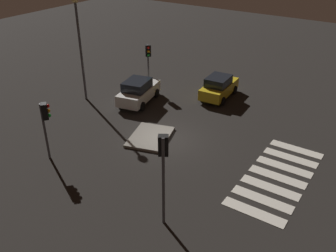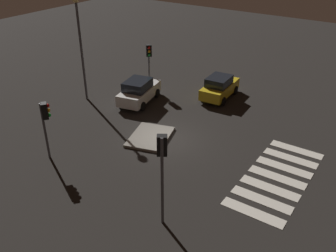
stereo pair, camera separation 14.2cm
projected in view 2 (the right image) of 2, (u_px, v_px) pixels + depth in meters
ground_plane at (168, 139)px, 24.18m from camera, size 80.00×80.00×0.00m
traffic_island at (150, 137)px, 24.28m from camera, size 3.79×3.24×0.18m
car_yellow at (220, 87)px, 29.63m from camera, size 4.27×2.17×1.82m
car_white at (139, 91)px, 28.82m from camera, size 4.57×2.69×1.89m
traffic_light_south at (162, 159)px, 15.90m from camera, size 0.53×0.54×4.65m
traffic_light_north at (149, 56)px, 30.47m from camera, size 0.54×0.54×3.75m
traffic_light_west at (45, 117)px, 21.04m from camera, size 0.53×0.54×3.60m
street_lamp at (79, 31)px, 27.18m from camera, size 0.56×0.56×8.04m
crosswalk_near at (277, 177)px, 20.55m from camera, size 7.60×3.20×0.02m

